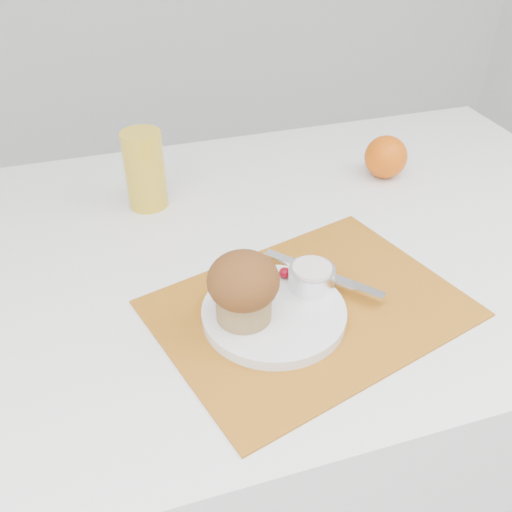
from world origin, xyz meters
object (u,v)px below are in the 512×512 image
object	(u,v)px
orange	(386,157)
muffin	(243,287)
table	(286,391)
juice_glass	(145,170)
plate	(274,313)

from	to	relation	value
orange	muffin	world-z (taller)	muffin
orange	table	bearing A→B (deg)	-148.72
juice_glass	table	bearing A→B (deg)	-40.04
muffin	juice_glass	bearing A→B (deg)	101.57
table	muffin	size ratio (longest dim) A/B	12.52
juice_glass	muffin	xyz separation A→B (m)	(0.07, -0.35, 0.00)
table	orange	world-z (taller)	orange
juice_glass	muffin	world-z (taller)	juice_glass
orange	juice_glass	bearing A→B (deg)	176.28
table	plate	bearing A→B (deg)	-117.98
plate	muffin	distance (m)	0.07
table	orange	xyz separation A→B (m)	(0.24, 0.14, 0.41)
juice_glass	orange	bearing A→B (deg)	-3.72
orange	muffin	distance (m)	0.49
orange	juice_glass	distance (m)	0.45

